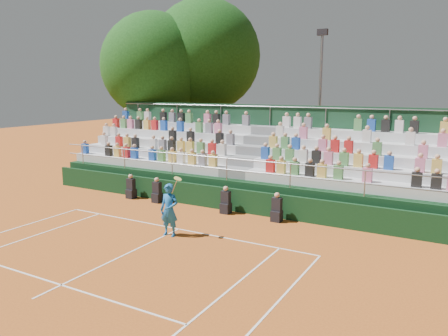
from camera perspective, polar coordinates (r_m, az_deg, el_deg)
The scene contains 8 objects.
ground at distance 16.79m, azimuth -5.94°, elevation -7.95°, with size 90.00×90.00×0.00m, color #B2571D.
courtside_wall at distance 19.24m, azimuth -0.44°, elevation -3.95°, with size 20.00×0.15×1.00m, color black.
line_officials at distance 19.45m, azimuth -4.02°, elevation -3.89°, with size 7.99×0.40×1.19m.
grandstand at distance 21.90m, azimuth 3.77°, elevation -0.62°, with size 20.00×5.20×4.40m.
tennis_player at distance 15.84m, azimuth -7.16°, elevation -5.46°, with size 0.90×0.53×2.22m.
tree_west at distance 30.82m, azimuth -9.14°, elevation 13.04°, with size 7.15×7.15×10.34m.
tree_east at distance 31.78m, azimuth -2.54°, elevation 14.41°, with size 7.85×7.85×11.43m.
floodlight_mast at distance 26.57m, azimuth 12.45°, elevation 9.54°, with size 0.60×0.25×8.60m.
Camera 1 is at (9.29, -12.95, 5.27)m, focal length 35.00 mm.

